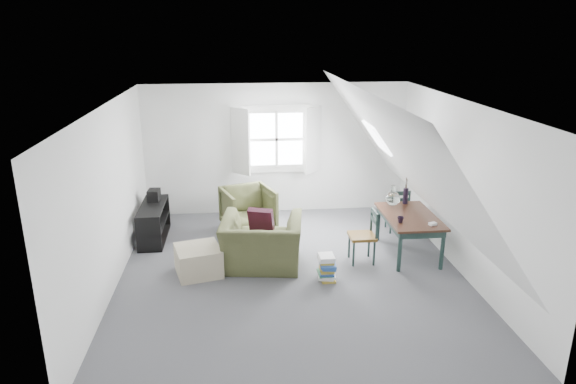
{
  "coord_description": "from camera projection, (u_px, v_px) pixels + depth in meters",
  "views": [
    {
      "loc": [
        -0.74,
        -6.82,
        3.49
      ],
      "look_at": [
        0.01,
        0.6,
        1.08
      ],
      "focal_mm": 32.0,
      "sensor_mm": 36.0,
      "label": 1
    }
  ],
  "objects": [
    {
      "name": "throw_pillow",
      "position": [
        261.0,
        220.0,
        7.77
      ],
      "size": [
        0.42,
        0.33,
        0.39
      ],
      "primitive_type": "cube",
      "rotation": [
        0.31,
        0.0,
        -0.33
      ],
      "color": "#360E1D",
      "rests_on": "armchair_near"
    },
    {
      "name": "ceiling",
      "position": [
        292.0,
        104.0,
        6.83
      ],
      "size": [
        5.5,
        5.5,
        0.0
      ],
      "primitive_type": "plane",
      "rotation": [
        3.14,
        0.0,
        0.0
      ],
      "color": "white",
      "rests_on": "wall_back"
    },
    {
      "name": "wall_back",
      "position": [
        276.0,
        149.0,
        9.82
      ],
      "size": [
        5.0,
        0.0,
        5.0
      ],
      "primitive_type": "plane",
      "rotation": [
        1.57,
        0.0,
        0.0
      ],
      "color": "white",
      "rests_on": "ground"
    },
    {
      "name": "wall_left",
      "position": [
        109.0,
        199.0,
        6.98
      ],
      "size": [
        0.0,
        5.5,
        5.5
      ],
      "primitive_type": "plane",
      "rotation": [
        1.57,
        0.0,
        1.57
      ],
      "color": "white",
      "rests_on": "ground"
    },
    {
      "name": "magazine_stack",
      "position": [
        327.0,
        268.0,
        7.36
      ],
      "size": [
        0.28,
        0.33,
        0.38
      ],
      "rotation": [
        0.0,
        0.0,
        -0.26
      ],
      "color": "#B29933",
      "rests_on": "floor"
    },
    {
      "name": "vase_twigs",
      "position": [
        406.0,
        195.0,
        8.55
      ],
      "size": [
        0.08,
        0.09,
        0.66
      ],
      "rotation": [
        0.0,
        0.0,
        -0.22
      ],
      "color": "black",
      "rests_on": "dining_table"
    },
    {
      "name": "dining_chair_far",
      "position": [
        398.0,
        209.0,
        9.07
      ],
      "size": [
        0.37,
        0.37,
        0.79
      ],
      "rotation": [
        0.0,
        0.0,
        2.85
      ],
      "color": "brown",
      "rests_on": "floor"
    },
    {
      "name": "dining_chair_near",
      "position": [
        364.0,
        235.0,
        7.87
      ],
      "size": [
        0.39,
        0.39,
        0.84
      ],
      "rotation": [
        0.0,
        0.0,
        -1.83
      ],
      "color": "brown",
      "rests_on": "floor"
    },
    {
      "name": "demijohn",
      "position": [
        393.0,
        198.0,
        8.44
      ],
      "size": [
        0.24,
        0.24,
        0.34
      ],
      "rotation": [
        0.0,
        0.0,
        -0.13
      ],
      "color": "silver",
      "rests_on": "dining_table"
    },
    {
      "name": "electronics_box",
      "position": [
        154.0,
        196.0,
        8.88
      ],
      "size": [
        0.21,
        0.28,
        0.21
      ],
      "primitive_type": "cube",
      "rotation": [
        0.0,
        0.0,
        -0.07
      ],
      "color": "black",
      "rests_on": "media_shelf"
    },
    {
      "name": "armchair_far",
      "position": [
        249.0,
        230.0,
        9.25
      ],
      "size": [
        1.07,
        1.08,
        0.78
      ],
      "primitive_type": "imported",
      "rotation": [
        0.0,
        0.0,
        0.33
      ],
      "color": "#424627",
      "rests_on": "floor"
    },
    {
      "name": "wall_front",
      "position": [
        325.0,
        288.0,
        4.61
      ],
      "size": [
        5.0,
        0.0,
        5.0
      ],
      "primitive_type": "plane",
      "rotation": [
        -1.57,
        0.0,
        0.0
      ],
      "color": "white",
      "rests_on": "ground"
    },
    {
      "name": "slope_left",
      "position": [
        178.0,
        160.0,
        6.91
      ],
      "size": [
        3.19,
        5.5,
        4.48
      ],
      "primitive_type": "plane",
      "rotation": [
        0.0,
        2.19,
        0.0
      ],
      "color": "white",
      "rests_on": "wall_left"
    },
    {
      "name": "wall_right",
      "position": [
        462.0,
        188.0,
        7.45
      ],
      "size": [
        0.0,
        5.5,
        5.5
      ],
      "primitive_type": "plane",
      "rotation": [
        1.57,
        0.0,
        -1.57
      ],
      "color": "white",
      "rests_on": "ground"
    },
    {
      "name": "floor",
      "position": [
        292.0,
        274.0,
        7.6
      ],
      "size": [
        5.5,
        5.5,
        0.0
      ],
      "primitive_type": "plane",
      "color": "#515157",
      "rests_on": "ground"
    },
    {
      "name": "slope_right",
      "position": [
        401.0,
        155.0,
        7.2
      ],
      "size": [
        3.19,
        5.5,
        4.48
      ],
      "primitive_type": "plane",
      "rotation": [
        0.0,
        -2.19,
        0.0
      ],
      "color": "white",
      "rests_on": "wall_right"
    },
    {
      "name": "armchair_near",
      "position": [
        262.0,
        266.0,
        7.84
      ],
      "size": [
        1.32,
        1.19,
        0.77
      ],
      "primitive_type": "imported",
      "rotation": [
        0.0,
        0.0,
        3.0
      ],
      "color": "#424627",
      "rests_on": "floor"
    },
    {
      "name": "ottoman",
      "position": [
        198.0,
        260.0,
        7.55
      ],
      "size": [
        0.76,
        0.76,
        0.42
      ],
      "primitive_type": "cube",
      "rotation": [
        0.0,
        0.0,
        0.25
      ],
      "color": "tan",
      "rests_on": "floor"
    },
    {
      "name": "cup",
      "position": [
        400.0,
        223.0,
        7.76
      ],
      "size": [
        0.13,
        0.13,
        0.09
      ],
      "primitive_type": "imported",
      "rotation": [
        0.0,
        0.0,
        -0.37
      ],
      "color": "black",
      "rests_on": "dining_table"
    },
    {
      "name": "media_shelf",
      "position": [
        153.0,
        225.0,
        8.73
      ],
      "size": [
        0.4,
        1.19,
        0.61
      ],
      "rotation": [
        0.0,
        0.0,
        0.06
      ],
      "color": "black",
      "rests_on": "floor"
    },
    {
      "name": "dining_table",
      "position": [
        409.0,
        220.0,
        8.09
      ],
      "size": [
        0.8,
        1.33,
        0.66
      ],
      "rotation": [
        0.0,
        0.0,
        -0.03
      ],
      "color": "black",
      "rests_on": "floor"
    },
    {
      "name": "paper_box",
      "position": [
        433.0,
        224.0,
        7.65
      ],
      "size": [
        0.13,
        0.11,
        0.04
      ],
      "primitive_type": "cube",
      "rotation": [
        0.0,
        0.0,
        0.33
      ],
      "color": "white",
      "rests_on": "dining_table"
    },
    {
      "name": "skylight",
      "position": [
        377.0,
        138.0,
        8.44
      ],
      "size": [
        0.35,
        0.75,
        0.47
      ],
      "primitive_type": "cube",
      "rotation": [
        0.0,
        0.95,
        0.0
      ],
      "color": "white",
      "rests_on": "slope_right"
    },
    {
      "name": "dormer_window",
      "position": [
        277.0,
        140.0,
        9.69
      ],
      "size": [
        1.71,
        0.35,
        1.3
      ],
      "color": "white",
      "rests_on": "wall_back"
    }
  ]
}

